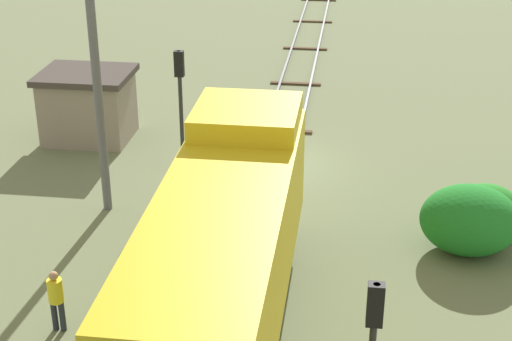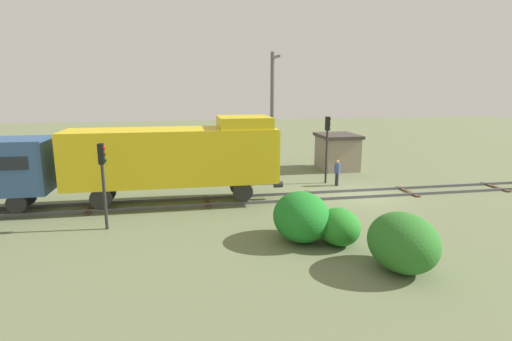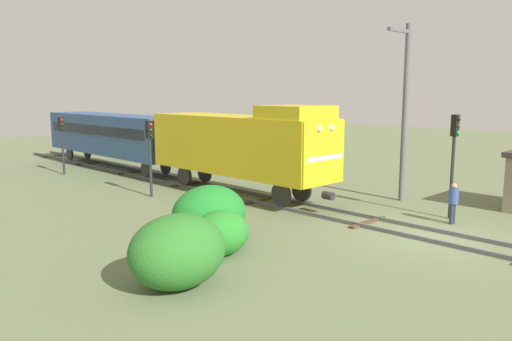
# 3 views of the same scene
# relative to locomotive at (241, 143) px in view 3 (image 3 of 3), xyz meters

# --- Properties ---
(ground_plane) EXTENTS (110.36, 110.36, 0.00)m
(ground_plane) POSITION_rel_locomotive_xyz_m (0.00, -10.74, -2.77)
(ground_plane) COLOR #66704C
(railway_track) EXTENTS (2.40, 73.57, 0.16)m
(railway_track) POSITION_rel_locomotive_xyz_m (0.00, -10.74, -2.70)
(railway_track) COLOR #595960
(railway_track) RESTS_ON ground
(locomotive) EXTENTS (2.90, 11.60, 4.60)m
(locomotive) POSITION_rel_locomotive_xyz_m (0.00, 0.00, 0.00)
(locomotive) COLOR gold
(locomotive) RESTS_ON railway_track
(passenger_car_leading) EXTENTS (2.84, 14.00, 3.66)m
(passenger_car_leading) POSITION_rel_locomotive_xyz_m (0.00, 13.34, -0.25)
(passenger_car_leading) COLOR #2D4C7A
(passenger_car_leading) RESTS_ON railway_track
(traffic_signal_near) EXTENTS (0.32, 0.34, 4.44)m
(traffic_signal_near) POSITION_rel_locomotive_xyz_m (3.20, -9.68, 0.30)
(traffic_signal_near) COLOR #262628
(traffic_signal_near) RESTS_ON ground
(traffic_signal_mid) EXTENTS (0.32, 0.34, 3.92)m
(traffic_signal_mid) POSITION_rel_locomotive_xyz_m (-3.40, 3.20, -0.04)
(traffic_signal_mid) COLOR #262628
(traffic_signal_mid) RESTS_ON ground
(traffic_signal_far) EXTENTS (0.32, 0.34, 3.77)m
(traffic_signal_far) POSITION_rel_locomotive_xyz_m (-3.60, 13.26, -0.14)
(traffic_signal_far) COLOR #262628
(traffic_signal_far) RESTS_ON ground
(worker_near_track) EXTENTS (0.38, 0.38, 1.70)m
(worker_near_track) POSITION_rel_locomotive_xyz_m (2.40, -10.14, -1.78)
(worker_near_track) COLOR #262B38
(worker_near_track) RESTS_ON ground
(worker_by_signal) EXTENTS (0.38, 0.38, 1.70)m
(worker_by_signal) POSITION_rel_locomotive_xyz_m (4.20, 0.20, -1.78)
(worker_by_signal) COLOR #262B38
(worker_by_signal) RESTS_ON ground
(catenary_mast) EXTENTS (1.94, 0.28, 8.60)m
(catenary_mast) POSITION_rel_locomotive_xyz_m (4.94, -6.37, 1.77)
(catenary_mast) COLOR #595960
(catenary_mast) RESTS_ON ground
(bush_near) EXTENTS (2.85, 2.33, 2.07)m
(bush_near) POSITION_rel_locomotive_xyz_m (-9.63, -7.78, -1.74)
(bush_near) COLOR #2B6E26
(bush_near) RESTS_ON ground
(bush_mid) EXTENTS (2.07, 1.70, 1.51)m
(bush_mid) POSITION_rel_locomotive_xyz_m (-6.99, -6.48, -2.02)
(bush_mid) COLOR #277E26
(bush_mid) RESTS_ON ground
(bush_far) EXTENTS (2.23, 1.83, 1.62)m
(bush_far) POSITION_rel_locomotive_xyz_m (8.81, 3.53, -1.96)
(bush_far) COLOR #1F7726
(bush_far) RESTS_ON ground
(bush_back) EXTENTS (2.86, 2.34, 2.08)m
(bush_back) POSITION_rel_locomotive_xyz_m (-6.31, -5.09, -1.73)
(bush_back) COLOR #1E7926
(bush_back) RESTS_ON ground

